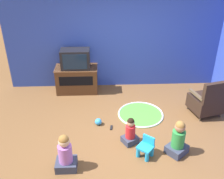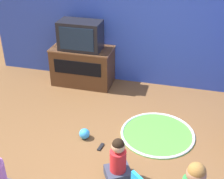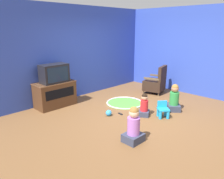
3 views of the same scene
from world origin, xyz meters
TOP-DOWN VIEW (x-y plane):
  - ground_plane at (0.00, 0.00)m, footprint 30.00×30.00m
  - wall_back at (-0.15, 2.31)m, footprint 5.70×0.12m
  - wall_right at (2.64, -0.31)m, footprint 0.12×5.37m
  - tv_cabinet at (-1.19, 1.96)m, footprint 1.09×0.56m
  - television at (-1.19, 1.92)m, footprint 0.73×0.41m
  - black_armchair at (1.85, 0.71)m, footprint 0.78×0.75m
  - yellow_kid_chair at (0.25, -0.59)m, footprint 0.36×0.36m
  - play_mat at (0.35, 0.75)m, footprint 1.06×1.06m
  - child_watching_left at (0.00, -0.20)m, footprint 0.38×0.37m
  - child_watching_center at (0.85, -0.54)m, footprint 0.48×0.48m
  - child_watching_right at (-1.19, -0.84)m, footprint 0.37×0.32m
  - toy_ball at (-0.63, 0.41)m, footprint 0.15×0.15m
  - remote_control at (-0.35, 0.27)m, footprint 0.06×0.15m

SIDE VIEW (x-z plane):
  - ground_plane at x=0.00m, z-range 0.00..0.00m
  - play_mat at x=0.35m, z-range -0.01..0.03m
  - remote_control at x=-0.35m, z-range 0.00..0.02m
  - toy_ball at x=-0.63m, z-range 0.00..0.15m
  - yellow_kid_chair at x=0.25m, z-range -0.02..0.37m
  - child_watching_left at x=0.00m, z-range -0.04..0.53m
  - child_watching_right at x=-1.19m, z-range -0.05..0.67m
  - child_watching_center at x=0.85m, z-range -0.05..0.67m
  - black_armchair at x=1.85m, z-range -0.11..0.81m
  - tv_cabinet at x=-1.19m, z-range 0.01..0.70m
  - television at x=-1.19m, z-range 0.69..1.19m
  - wall_back at x=-0.15m, z-range 0.00..2.77m
  - wall_right at x=2.64m, z-range 0.00..2.77m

